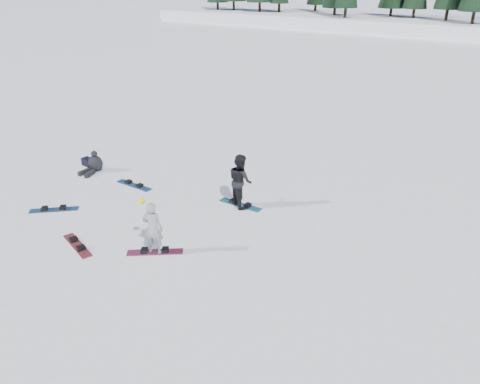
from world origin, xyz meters
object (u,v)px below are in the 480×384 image
at_px(snowboard_loose_a, 54,210).
at_px(snowboarder_man, 240,181).
at_px(gear_bag, 88,162).
at_px(snowboard_loose_b, 78,246).
at_px(snowboard_loose_c, 134,185).
at_px(snowboarder_woman, 153,228).
at_px(seated_rider, 94,164).

bearing_deg(snowboard_loose_a, snowboarder_man, -4.62).
height_order(gear_bag, snowboard_loose_b, gear_bag).
bearing_deg(snowboard_loose_c, snowboarder_woman, -36.68).
relative_size(snowboarder_woman, gear_bag, 3.65).
bearing_deg(snowboarder_woman, gear_bag, -48.51).
height_order(snowboarder_woman, snowboarder_man, snowboarder_man).
height_order(snowboarder_woman, snowboard_loose_a, snowboarder_woman).
xyz_separation_m(snowboard_loose_a, snowboard_loose_c, (0.78, 2.75, 0.00)).
height_order(snowboarder_man, seated_rider, snowboarder_man).
xyz_separation_m(seated_rider, snowboard_loose_b, (3.74, -3.89, -0.30)).
xyz_separation_m(snowboarder_woman, snowboard_loose_b, (-2.02, -0.93, -0.75)).
height_order(snowboarder_woman, gear_bag, snowboarder_woman).
xyz_separation_m(gear_bag, snowboard_loose_a, (2.09, -3.14, -0.14)).
bearing_deg(snowboard_loose_a, snowboarder_woman, -42.35).
relative_size(seated_rider, snowboard_loose_b, 0.67).
bearing_deg(seated_rider, snowboarder_woman, -36.92).
bearing_deg(snowboarder_woman, snowboard_loose_a, -23.06).
bearing_deg(snowboard_loose_c, seated_rider, 177.86).
xyz_separation_m(seated_rider, snowboard_loose_a, (1.39, -2.88, -0.30)).
bearing_deg(seated_rider, snowboard_loose_a, -74.06).
distance_m(snowboarder_woman, snowboard_loose_b, 2.35).
xyz_separation_m(snowboarder_man, seated_rider, (-6.14, -0.66, -0.56)).
relative_size(snowboarder_man, snowboard_loose_b, 1.17).
bearing_deg(seated_rider, snowboard_loose_c, -13.32).
xyz_separation_m(snowboard_loose_b, snowboard_loose_c, (-1.58, 3.75, 0.00)).
relative_size(snowboarder_man, snowboard_loose_c, 1.17).
xyz_separation_m(snowboarder_woman, snowboard_loose_c, (-3.60, 2.82, -0.75)).
distance_m(snowboarder_man, gear_bag, 6.89).
bearing_deg(snowboard_loose_c, snowboarder_man, 12.85).
distance_m(snowboarder_woman, snowboard_loose_c, 4.64).
bearing_deg(snowboard_loose_b, gear_bag, 155.64).
bearing_deg(snowboard_loose_a, seated_rider, 74.30).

